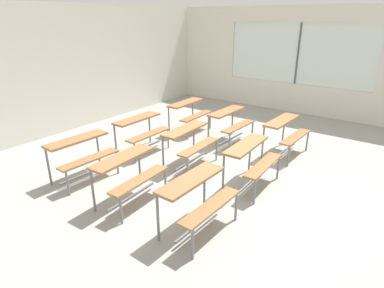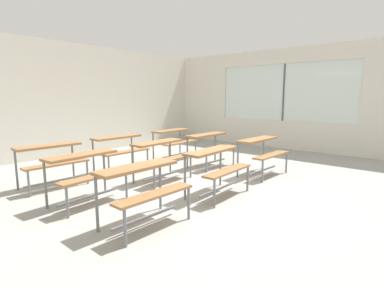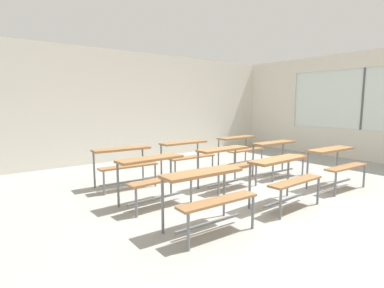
{
  "view_description": "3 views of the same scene",
  "coord_description": "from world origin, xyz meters",
  "px_view_note": "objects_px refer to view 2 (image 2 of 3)",
  "views": [
    {
      "loc": [
        -4.44,
        -2.62,
        2.7
      ],
      "look_at": [
        0.06,
        0.67,
        0.47
      ],
      "focal_mm": 29.9,
      "sensor_mm": 36.0,
      "label": 1
    },
    {
      "loc": [
        -3.8,
        -3.3,
        1.6
      ],
      "look_at": [
        0.75,
        0.55,
        0.64
      ],
      "focal_mm": 28.0,
      "sensor_mm": 36.0,
      "label": 2
    },
    {
      "loc": [
        -3.8,
        -3.3,
        1.6
      ],
      "look_at": [
        -0.32,
        1.29,
        0.8
      ],
      "focal_mm": 28.0,
      "sensor_mm": 36.0,
      "label": 3
    }
  ],
  "objects_px": {
    "desk_bench_r1c0": "(86,166)",
    "desk_bench_r1c1": "(162,151)",
    "desk_bench_r0c0": "(143,181)",
    "desk_bench_r2c0": "(51,156)",
    "desk_bench_r2c1": "(120,145)",
    "desk_bench_r0c1": "(217,161)",
    "desk_bench_r0c2": "(262,148)",
    "desk_bench_r1c2": "(210,142)",
    "desk_bench_r2c2": "(174,137)"
  },
  "relations": [
    {
      "from": "desk_bench_r1c0",
      "to": "desk_bench_r1c1",
      "type": "distance_m",
      "value": 1.59
    },
    {
      "from": "desk_bench_r0c0",
      "to": "desk_bench_r2c0",
      "type": "xyz_separation_m",
      "value": [
        0.01,
        2.47,
        0.0
      ]
    },
    {
      "from": "desk_bench_r0c0",
      "to": "desk_bench_r2c1",
      "type": "bearing_deg",
      "value": 60.73
    },
    {
      "from": "desk_bench_r0c1",
      "to": "desk_bench_r2c1",
      "type": "bearing_deg",
      "value": 88.64
    },
    {
      "from": "desk_bench_r0c0",
      "to": "desk_bench_r0c2",
      "type": "distance_m",
      "value": 3.15
    },
    {
      "from": "desk_bench_r1c2",
      "to": "desk_bench_r2c0",
      "type": "distance_m",
      "value": 3.29
    },
    {
      "from": "desk_bench_r1c2",
      "to": "desk_bench_r2c1",
      "type": "distance_m",
      "value": 2.0
    },
    {
      "from": "desk_bench_r0c2",
      "to": "desk_bench_r1c1",
      "type": "relative_size",
      "value": 1.01
    },
    {
      "from": "desk_bench_r2c0",
      "to": "desk_bench_r2c1",
      "type": "bearing_deg",
      "value": 3.77
    },
    {
      "from": "desk_bench_r0c0",
      "to": "desk_bench_r0c1",
      "type": "xyz_separation_m",
      "value": [
        1.52,
        -0.02,
        0.0
      ]
    },
    {
      "from": "desk_bench_r0c1",
      "to": "desk_bench_r1c2",
      "type": "relative_size",
      "value": 1.0
    },
    {
      "from": "desk_bench_r1c1",
      "to": "desk_bench_r2c0",
      "type": "relative_size",
      "value": 0.99
    },
    {
      "from": "desk_bench_r0c2",
      "to": "desk_bench_r1c2",
      "type": "relative_size",
      "value": 1.0
    },
    {
      "from": "desk_bench_r2c1",
      "to": "desk_bench_r2c2",
      "type": "xyz_separation_m",
      "value": [
        1.65,
        -0.03,
        0.0
      ]
    },
    {
      "from": "desk_bench_r0c0",
      "to": "desk_bench_r1c0",
      "type": "bearing_deg",
      "value": 93.37
    },
    {
      "from": "desk_bench_r0c2",
      "to": "desk_bench_r0c1",
      "type": "bearing_deg",
      "value": -176.55
    },
    {
      "from": "desk_bench_r0c2",
      "to": "desk_bench_r1c2",
      "type": "distance_m",
      "value": 1.26
    },
    {
      "from": "desk_bench_r0c2",
      "to": "desk_bench_r2c0",
      "type": "relative_size",
      "value": 1.0
    },
    {
      "from": "desk_bench_r1c1",
      "to": "desk_bench_r1c2",
      "type": "bearing_deg",
      "value": -2.25
    },
    {
      "from": "desk_bench_r0c1",
      "to": "desk_bench_r1c0",
      "type": "distance_m",
      "value": 2.01
    },
    {
      "from": "desk_bench_r1c0",
      "to": "desk_bench_r1c2",
      "type": "height_order",
      "value": "same"
    },
    {
      "from": "desk_bench_r0c0",
      "to": "desk_bench_r2c2",
      "type": "relative_size",
      "value": 1.01
    },
    {
      "from": "desk_bench_r0c0",
      "to": "desk_bench_r2c0",
      "type": "relative_size",
      "value": 0.99
    },
    {
      "from": "desk_bench_r0c1",
      "to": "desk_bench_r1c1",
      "type": "bearing_deg",
      "value": 86.48
    },
    {
      "from": "desk_bench_r0c2",
      "to": "desk_bench_r1c0",
      "type": "xyz_separation_m",
      "value": [
        -3.18,
        1.24,
        0.0
      ]
    },
    {
      "from": "desk_bench_r1c0",
      "to": "desk_bench_r2c2",
      "type": "distance_m",
      "value": 3.41
    },
    {
      "from": "desk_bench_r0c1",
      "to": "desk_bench_r1c2",
      "type": "xyz_separation_m",
      "value": [
        1.55,
        1.29,
        0.0
      ]
    },
    {
      "from": "desk_bench_r0c2",
      "to": "desk_bench_r2c0",
      "type": "distance_m",
      "value": 3.99
    },
    {
      "from": "desk_bench_r2c0",
      "to": "desk_bench_r0c1",
      "type": "bearing_deg",
      "value": -56.29
    },
    {
      "from": "desk_bench_r0c2",
      "to": "desk_bench_r1c1",
      "type": "height_order",
      "value": "same"
    },
    {
      "from": "desk_bench_r1c0",
      "to": "desk_bench_r2c2",
      "type": "bearing_deg",
      "value": 18.16
    },
    {
      "from": "desk_bench_r0c1",
      "to": "desk_bench_r2c0",
      "type": "xyz_separation_m",
      "value": [
        -1.51,
        2.49,
        0.0
      ]
    },
    {
      "from": "desk_bench_r2c1",
      "to": "desk_bench_r1c1",
      "type": "bearing_deg",
      "value": -86.81
    },
    {
      "from": "desk_bench_r0c0",
      "to": "desk_bench_r1c0",
      "type": "xyz_separation_m",
      "value": [
        -0.04,
        1.25,
        0.0
      ]
    },
    {
      "from": "desk_bench_r1c0",
      "to": "desk_bench_r2c1",
      "type": "bearing_deg",
      "value": 36.29
    },
    {
      "from": "desk_bench_r1c0",
      "to": "desk_bench_r1c1",
      "type": "relative_size",
      "value": 1.01
    },
    {
      "from": "desk_bench_r0c0",
      "to": "desk_bench_r0c1",
      "type": "bearing_deg",
      "value": 0.75
    },
    {
      "from": "desk_bench_r1c0",
      "to": "desk_bench_r0c2",
      "type": "bearing_deg",
      "value": -24.15
    },
    {
      "from": "desk_bench_r0c0",
      "to": "desk_bench_r2c2",
      "type": "distance_m",
      "value": 4.0
    },
    {
      "from": "desk_bench_r0c2",
      "to": "desk_bench_r2c2",
      "type": "bearing_deg",
      "value": 92.24
    },
    {
      "from": "desk_bench_r1c2",
      "to": "desk_bench_r2c0",
      "type": "xyz_separation_m",
      "value": [
        -3.06,
        1.21,
        0.0
      ]
    },
    {
      "from": "desk_bench_r1c1",
      "to": "desk_bench_r2c2",
      "type": "bearing_deg",
      "value": 35.28
    },
    {
      "from": "desk_bench_r1c1",
      "to": "desk_bench_r0c1",
      "type": "bearing_deg",
      "value": -93.31
    },
    {
      "from": "desk_bench_r2c0",
      "to": "desk_bench_r1c0",
      "type": "bearing_deg",
      "value": -89.66
    },
    {
      "from": "desk_bench_r1c0",
      "to": "desk_bench_r2c1",
      "type": "xyz_separation_m",
      "value": [
        1.54,
        1.25,
        0.0
      ]
    },
    {
      "from": "desk_bench_r0c1",
      "to": "desk_bench_r2c0",
      "type": "bearing_deg",
      "value": 119.37
    },
    {
      "from": "desk_bench_r0c0",
      "to": "desk_bench_r0c1",
      "type": "distance_m",
      "value": 1.52
    },
    {
      "from": "desk_bench_r0c2",
      "to": "desk_bench_r1c1",
      "type": "bearing_deg",
      "value": 143.61
    },
    {
      "from": "desk_bench_r0c0",
      "to": "desk_bench_r1c0",
      "type": "relative_size",
      "value": 0.99
    },
    {
      "from": "desk_bench_r0c2",
      "to": "desk_bench_r1c0",
      "type": "height_order",
      "value": "same"
    }
  ]
}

